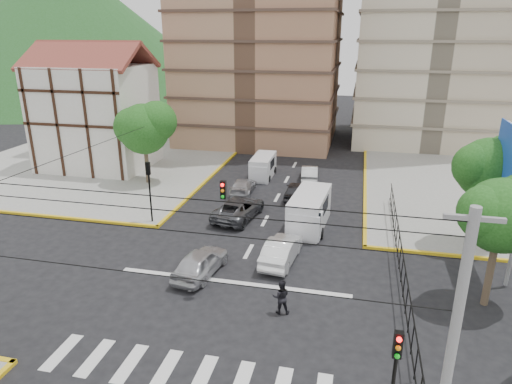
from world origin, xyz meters
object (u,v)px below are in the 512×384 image
(car_silver_front_left, at_px, (200,262))
(car_white_front_right, at_px, (282,250))
(van_right_lane, at_px, (309,212))
(van_left_lane, at_px, (262,167))
(traffic_light_nw, at_px, (149,182))
(pedestrian_crosswalk, at_px, (281,297))
(traffic_light_se, at_px, (395,371))

(car_silver_front_left, bearing_deg, car_white_front_right, -140.93)
(van_right_lane, bearing_deg, van_left_lane, 122.35)
(van_left_lane, height_order, car_white_front_right, van_left_lane)
(traffic_light_nw, height_order, pedestrian_crosswalk, traffic_light_nw)
(van_left_lane, bearing_deg, car_silver_front_left, -89.26)
(van_right_lane, bearing_deg, car_white_front_right, -96.19)
(van_left_lane, height_order, car_silver_front_left, van_left_lane)
(traffic_light_se, relative_size, car_silver_front_left, 0.99)
(car_white_front_right, distance_m, pedestrian_crosswalk, 5.28)
(traffic_light_nw, xyz_separation_m, car_white_front_right, (10.02, -3.62, -2.36))
(traffic_light_nw, bearing_deg, van_right_lane, 8.00)
(van_left_lane, bearing_deg, pedestrian_crosswalk, -75.96)
(traffic_light_se, bearing_deg, van_left_lane, 109.99)
(van_right_lane, relative_size, pedestrian_crosswalk, 3.18)
(van_right_lane, xyz_separation_m, car_white_front_right, (-1.01, -5.18, -0.45))
(van_right_lane, height_order, car_white_front_right, van_right_lane)
(van_left_lane, relative_size, car_silver_front_left, 1.02)
(car_white_front_right, bearing_deg, traffic_light_se, 120.67)
(van_right_lane, height_order, van_left_lane, van_right_lane)
(van_left_lane, bearing_deg, traffic_light_se, -70.40)
(traffic_light_se, bearing_deg, car_white_front_right, 114.96)
(van_right_lane, bearing_deg, traffic_light_se, -70.23)
(traffic_light_se, distance_m, pedestrian_crosswalk, 8.54)
(traffic_light_nw, distance_m, pedestrian_crosswalk, 14.20)
(traffic_light_se, bearing_deg, pedestrian_crosswalk, 124.80)
(car_silver_front_left, bearing_deg, traffic_light_se, 144.14)
(traffic_light_nw, xyz_separation_m, car_silver_front_left, (5.83, -6.13, -2.35))
(traffic_light_se, distance_m, van_right_lane, 17.85)
(traffic_light_nw, relative_size, car_white_front_right, 0.96)
(traffic_light_nw, distance_m, car_white_front_right, 10.92)
(traffic_light_se, bearing_deg, van_right_lane, 104.90)
(car_silver_front_left, bearing_deg, van_right_lane, -115.90)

